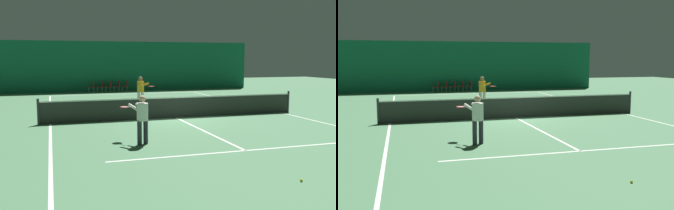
% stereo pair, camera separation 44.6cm
% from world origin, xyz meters
% --- Properties ---
extents(ground_plane, '(60.00, 60.00, 0.00)m').
position_xyz_m(ground_plane, '(0.00, 0.00, 0.00)').
color(ground_plane, '#4C7F56').
extents(backdrop_curtain, '(23.00, 0.12, 4.05)m').
position_xyz_m(backdrop_curtain, '(0.00, 14.67, 2.03)').
color(backdrop_curtain, '#146042').
rests_on(backdrop_curtain, ground).
extents(court_line_baseline_far, '(11.00, 0.10, 0.00)m').
position_xyz_m(court_line_baseline_far, '(0.00, 11.90, 0.00)').
color(court_line_baseline_far, white).
rests_on(court_line_baseline_far, ground).
extents(court_line_service_far, '(8.25, 0.10, 0.00)m').
position_xyz_m(court_line_service_far, '(0.00, 6.40, 0.00)').
color(court_line_service_far, white).
rests_on(court_line_service_far, ground).
extents(court_line_service_near, '(8.25, 0.10, 0.00)m').
position_xyz_m(court_line_service_near, '(0.00, -6.40, 0.00)').
color(court_line_service_near, white).
rests_on(court_line_service_near, ground).
extents(court_line_sideline_left, '(0.10, 23.80, 0.00)m').
position_xyz_m(court_line_sideline_left, '(-5.50, 0.00, 0.00)').
color(court_line_sideline_left, white).
rests_on(court_line_sideline_left, ground).
extents(court_line_sideline_right, '(0.10, 23.80, 0.00)m').
position_xyz_m(court_line_sideline_right, '(5.50, 0.00, 0.00)').
color(court_line_sideline_right, white).
rests_on(court_line_sideline_right, ground).
extents(court_line_centre, '(0.10, 12.80, 0.00)m').
position_xyz_m(court_line_centre, '(0.00, 0.00, 0.00)').
color(court_line_centre, white).
rests_on(court_line_centre, ground).
extents(tennis_net, '(12.00, 0.10, 1.07)m').
position_xyz_m(tennis_net, '(0.00, 0.00, 0.51)').
color(tennis_net, '#2D332D').
rests_on(tennis_net, ground).
extents(player_near, '(0.85, 1.33, 1.56)m').
position_xyz_m(player_near, '(-2.73, -4.67, 0.91)').
color(player_near, '#2D2D38').
rests_on(player_near, ground).
extents(player_far, '(0.86, 1.39, 1.68)m').
position_xyz_m(player_far, '(-0.58, 4.43, 0.98)').
color(player_far, beige).
rests_on(player_far, ground).
extents(courtside_chair_0, '(0.44, 0.44, 0.84)m').
position_xyz_m(courtside_chair_0, '(-2.29, 14.12, 0.49)').
color(courtside_chair_0, '#99999E').
rests_on(courtside_chair_0, ground).
extents(courtside_chair_1, '(0.44, 0.44, 0.84)m').
position_xyz_m(courtside_chair_1, '(-1.61, 14.12, 0.49)').
color(courtside_chair_1, '#99999E').
rests_on(courtside_chair_1, ground).
extents(courtside_chair_2, '(0.44, 0.44, 0.84)m').
position_xyz_m(courtside_chair_2, '(-0.94, 14.12, 0.49)').
color(courtside_chair_2, '#99999E').
rests_on(courtside_chair_2, ground).
extents(courtside_chair_3, '(0.44, 0.44, 0.84)m').
position_xyz_m(courtside_chair_3, '(-0.26, 14.12, 0.49)').
color(courtside_chair_3, '#99999E').
rests_on(courtside_chair_3, ground).
extents(courtside_chair_4, '(0.44, 0.44, 0.84)m').
position_xyz_m(courtside_chair_4, '(0.41, 14.12, 0.49)').
color(courtside_chair_4, '#99999E').
rests_on(courtside_chair_4, ground).
extents(tennis_ball, '(0.07, 0.07, 0.07)m').
position_xyz_m(tennis_ball, '(-0.21, -9.26, 0.03)').
color(tennis_ball, '#D1DB33').
rests_on(tennis_ball, ground).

